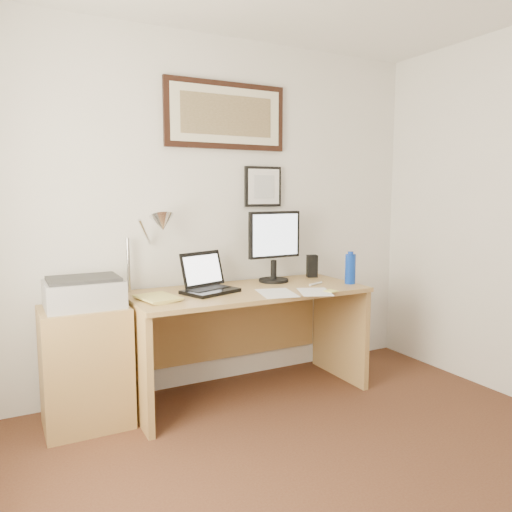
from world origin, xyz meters
TOP-DOWN VIEW (x-y plane):
  - wall_back at (0.00, 2.00)m, footprint 3.50×0.02m
  - side_cabinet at (-0.92, 1.68)m, footprint 0.50×0.40m
  - water_bottle at (0.90, 1.48)m, footprint 0.08×0.08m
  - bottle_cap at (0.90, 1.48)m, footprint 0.04×0.04m
  - speaker at (0.82, 1.85)m, footprint 0.09×0.09m
  - paper_sheet_a at (0.26, 1.42)m, footprint 0.29×0.36m
  - paper_sheet_b at (0.50, 1.34)m, footprint 0.29×0.34m
  - sticky_pad at (0.59, 1.29)m, footprint 0.09×0.09m
  - marker_pen at (0.66, 1.56)m, footprint 0.14×0.06m
  - book at (-0.59, 1.57)m, footprint 0.26×0.32m
  - desk at (0.15, 1.72)m, footprint 1.60×0.70m
  - laptop at (-0.13, 1.69)m, footprint 0.40×0.39m
  - lcd_monitor at (0.45, 1.80)m, footprint 0.42×0.22m
  - printer at (-0.91, 1.69)m, footprint 0.44×0.34m
  - desk_lamp at (-0.41, 1.81)m, footprint 0.29×0.27m
  - picture_large at (0.15, 1.97)m, footprint 0.92×0.04m
  - picture_small at (0.45, 1.97)m, footprint 0.30×0.03m

SIDE VIEW (x-z plane):
  - side_cabinet at x=-0.92m, z-range 0.00..0.73m
  - desk at x=0.15m, z-range 0.14..0.89m
  - paper_sheet_a at x=0.26m, z-range 0.75..0.75m
  - paper_sheet_b at x=0.50m, z-range 0.75..0.75m
  - sticky_pad at x=0.59m, z-range 0.75..0.76m
  - marker_pen at x=0.66m, z-range 0.75..0.77m
  - book at x=-0.59m, z-range 0.75..0.77m
  - laptop at x=-0.13m, z-range 0.68..0.94m
  - printer at x=-0.91m, z-range 0.73..0.91m
  - speaker at x=0.82m, z-range 0.75..0.92m
  - water_bottle at x=0.90m, z-range 0.75..0.97m
  - bottle_cap at x=0.90m, z-range 0.97..0.99m
  - lcd_monitor at x=0.45m, z-range 0.78..1.30m
  - desk_lamp at x=-0.41m, z-range 0.92..1.45m
  - wall_back at x=0.00m, z-range 0.00..2.50m
  - picture_small at x=0.45m, z-range 1.30..1.60m
  - picture_large at x=0.15m, z-range 1.72..2.19m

